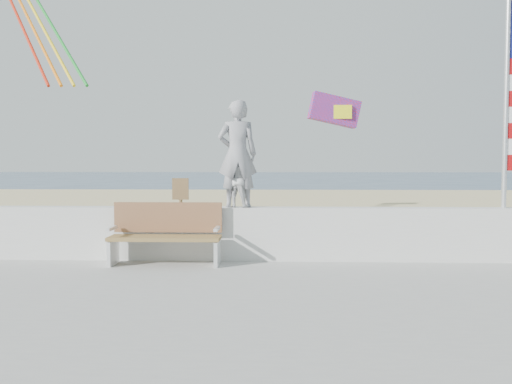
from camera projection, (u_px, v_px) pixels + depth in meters
ground at (236, 299)px, 7.28m from camera, size 220.00×220.00×0.00m
sand at (258, 223)px, 16.26m from camera, size 90.00×40.00×0.08m
seawall at (245, 233)px, 9.25m from camera, size 30.00×0.35×0.90m
adult at (237, 154)px, 9.18m from camera, size 0.69×0.48×1.82m
child at (239, 179)px, 9.20m from camera, size 0.57×0.52×0.96m
bench at (166, 233)px, 8.84m from camera, size 1.80×0.57×1.00m
parafoil_kite at (335, 110)px, 11.30m from camera, size 1.13×0.44×0.76m
sign at (181, 209)px, 10.58m from camera, size 0.32×0.07×1.46m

